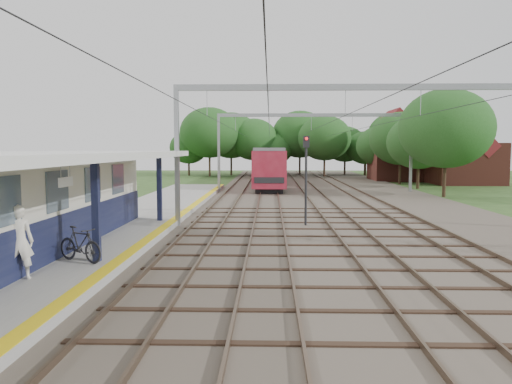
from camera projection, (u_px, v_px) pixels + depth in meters
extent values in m
plane|color=#2D4C1E|center=(291.00, 350.00, 9.70)|extent=(160.00, 160.00, 0.00)
cube|color=#473D33|center=(326.00, 197.00, 39.45)|extent=(18.00, 90.00, 0.10)
cube|color=gray|center=(122.00, 227.00, 23.84)|extent=(5.00, 52.00, 0.35)
cube|color=yellow|center=(169.00, 223.00, 23.76)|extent=(0.45, 52.00, 0.01)
cube|color=beige|center=(18.00, 204.00, 16.74)|extent=(3.20, 18.00, 3.40)
cube|color=#101433|center=(66.00, 234.00, 16.78)|extent=(0.06, 18.00, 1.40)
cube|color=slate|center=(65.00, 189.00, 16.65)|extent=(0.05, 16.00, 1.30)
cube|color=#101433|center=(96.00, 211.00, 15.67)|extent=(0.22, 0.22, 3.20)
cube|color=#101433|center=(159.00, 188.00, 24.63)|extent=(0.22, 0.22, 3.20)
cube|color=silver|center=(34.00, 156.00, 15.57)|extent=(6.40, 20.00, 0.24)
cube|color=white|center=(66.00, 182.00, 13.59)|extent=(0.06, 0.85, 0.26)
cube|color=brown|center=(222.00, 196.00, 39.68)|extent=(0.07, 88.00, 0.15)
cube|color=brown|center=(240.00, 196.00, 39.64)|extent=(0.07, 88.00, 0.15)
cube|color=brown|center=(260.00, 196.00, 39.59)|extent=(0.07, 88.00, 0.15)
cube|color=brown|center=(278.00, 196.00, 39.55)|extent=(0.07, 88.00, 0.15)
cube|color=brown|center=(307.00, 196.00, 39.49)|extent=(0.07, 88.00, 0.15)
cube|color=brown|center=(325.00, 196.00, 39.45)|extent=(0.07, 88.00, 0.15)
cube|color=brown|center=(352.00, 196.00, 39.39)|extent=(0.07, 88.00, 0.15)
cube|color=brown|center=(371.00, 196.00, 39.34)|extent=(0.07, 88.00, 0.15)
cube|color=gray|center=(177.00, 157.00, 24.47)|extent=(0.22, 0.22, 7.00)
cube|color=gray|center=(352.00, 87.00, 23.94)|extent=(17.00, 0.20, 0.30)
cube|color=gray|center=(219.00, 153.00, 44.39)|extent=(0.22, 0.22, 7.00)
cube|color=gray|center=(411.00, 153.00, 43.91)|extent=(0.22, 0.22, 7.00)
cube|color=gray|center=(315.00, 115.00, 43.86)|extent=(17.00, 0.20, 0.30)
cylinder|color=black|center=(231.00, 128.00, 39.19)|extent=(0.02, 88.00, 0.02)
cylinder|color=black|center=(269.00, 128.00, 39.11)|extent=(0.02, 88.00, 0.02)
cylinder|color=black|center=(316.00, 128.00, 39.00)|extent=(0.02, 88.00, 0.02)
cylinder|color=black|center=(363.00, 128.00, 38.90)|extent=(0.02, 88.00, 0.02)
cylinder|color=#382619|center=(203.00, 166.00, 70.60)|extent=(0.28, 0.28, 2.88)
ellipsoid|color=#1D4418|center=(202.00, 141.00, 70.29)|extent=(6.72, 6.72, 5.76)
cylinder|color=#382619|center=(246.00, 167.00, 72.44)|extent=(0.28, 0.28, 2.52)
ellipsoid|color=#1D4418|center=(245.00, 146.00, 72.17)|extent=(5.88, 5.88, 5.04)
cylinder|color=#382619|center=(288.00, 165.00, 69.25)|extent=(0.28, 0.28, 3.24)
ellipsoid|color=#1D4418|center=(288.00, 136.00, 68.91)|extent=(7.56, 7.56, 6.48)
cylinder|color=#382619|center=(329.00, 167.00, 71.10)|extent=(0.28, 0.28, 2.70)
ellipsoid|color=#1D4418|center=(329.00, 143.00, 70.81)|extent=(6.30, 6.30, 5.40)
cylinder|color=#382619|center=(428.00, 177.00, 47.02)|extent=(0.28, 0.28, 2.52)
ellipsoid|color=#1D4418|center=(429.00, 144.00, 46.75)|extent=(5.88, 5.88, 5.04)
cylinder|color=#382619|center=(392.00, 168.00, 62.92)|extent=(0.28, 0.28, 2.88)
ellipsoid|color=#1D4418|center=(393.00, 140.00, 62.62)|extent=(6.72, 6.72, 5.76)
cube|color=brown|center=(465.00, 164.00, 54.72)|extent=(7.00, 6.00, 4.50)
cube|color=maroon|center=(466.00, 135.00, 54.44)|extent=(4.99, 6.12, 4.99)
cube|color=brown|center=(405.00, 160.00, 60.81)|extent=(8.00, 6.00, 5.00)
cube|color=maroon|center=(405.00, 132.00, 60.52)|extent=(5.52, 6.12, 5.52)
imported|color=white|center=(19.00, 242.00, 13.53)|extent=(0.86, 0.69, 2.05)
imported|color=black|center=(80.00, 244.00, 15.62)|extent=(1.89, 1.37, 1.13)
cube|color=black|center=(269.00, 184.00, 50.20)|extent=(2.33, 16.65, 0.44)
cube|color=maroon|center=(269.00, 166.00, 50.05)|extent=(2.92, 18.10, 3.17)
cube|color=black|center=(269.00, 163.00, 50.02)|extent=(2.96, 16.65, 0.90)
cube|color=slate|center=(269.00, 149.00, 49.90)|extent=(2.68, 18.10, 0.28)
cube|color=black|center=(270.00, 175.00, 68.83)|extent=(2.33, 16.65, 0.44)
cube|color=maroon|center=(270.00, 161.00, 68.67)|extent=(2.92, 18.10, 3.17)
cube|color=black|center=(270.00, 159.00, 68.64)|extent=(2.96, 16.65, 0.90)
cube|color=slate|center=(270.00, 149.00, 68.52)|extent=(2.68, 18.10, 0.28)
cylinder|color=black|center=(306.00, 186.00, 24.65)|extent=(0.12, 0.12, 4.14)
cube|color=black|center=(306.00, 142.00, 24.46)|extent=(0.32, 0.20, 0.57)
sphere|color=red|center=(306.00, 139.00, 24.34)|extent=(0.14, 0.14, 0.14)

